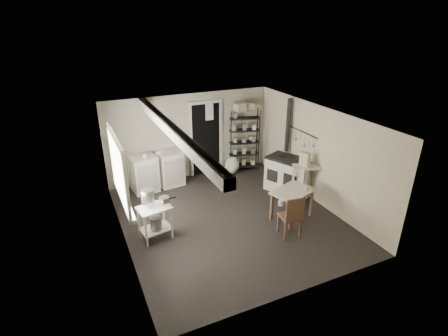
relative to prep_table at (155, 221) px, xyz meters
name	(u,v)px	position (x,y,z in m)	size (l,w,h in m)	color
floor	(230,218)	(1.66, 0.06, -0.40)	(5.00, 5.00, 0.00)	black
ceiling	(230,117)	(1.66, 0.06, 1.90)	(5.00, 5.00, 0.00)	silver
wall_back	(190,136)	(1.66, 2.56, 0.75)	(4.50, 0.02, 2.30)	#B0AC96
wall_front	(302,233)	(1.66, -2.44, 0.75)	(4.50, 0.02, 2.30)	#B0AC96
wall_left	(120,192)	(-0.59, 0.06, 0.75)	(0.02, 5.00, 2.30)	#B0AC96
wall_right	(317,155)	(3.91, 0.06, 0.75)	(0.02, 5.00, 2.30)	#B0AC96
window	(117,170)	(-0.56, 0.26, 1.10)	(0.12, 1.76, 1.28)	silver
doorway	(206,140)	(2.11, 2.53, 0.60)	(0.96, 0.10, 2.08)	silver
ceiling_beam	(171,130)	(0.46, 0.06, 1.80)	(0.18, 5.00, 0.18)	silver
wallpaper_panel	(317,155)	(3.90, 0.06, 0.75)	(0.01, 5.00, 2.30)	beige
utensil_rail	(301,131)	(3.85, 0.66, 1.15)	(0.06, 1.20, 0.44)	#ABABAE
prep_table	(155,221)	(0.00, 0.00, 0.00)	(0.62, 0.45, 0.71)	silver
stockpot	(148,196)	(-0.09, 0.08, 0.54)	(0.25, 0.25, 0.27)	#ABABAE
saucepan	(164,200)	(0.21, -0.03, 0.45)	(0.20, 0.20, 0.11)	#ABABAE
bucket	(156,223)	(0.00, -0.05, -0.02)	(0.24, 0.24, 0.26)	#ABABAE
base_cabinets	(157,171)	(0.63, 2.24, 0.06)	(1.40, 0.60, 0.92)	silver
mixing_bowl	(159,154)	(0.70, 2.17, 0.55)	(0.26, 0.26, 0.06)	white
counter_cup	(145,156)	(0.32, 2.09, 0.57)	(0.13, 0.13, 0.10)	white
shelf_rack	(244,138)	(3.21, 2.37, 0.55)	(0.84, 0.33, 1.77)	black
shelf_jar	(233,124)	(2.89, 2.43, 0.97)	(0.09, 0.09, 0.20)	white
storage_box_a	(240,102)	(3.03, 2.32, 1.61)	(0.29, 0.26, 0.20)	beige
storage_box_b	(250,101)	(3.34, 2.36, 1.59)	(0.28, 0.26, 0.18)	beige
stove	(289,176)	(3.58, 0.62, 0.04)	(0.63, 1.13, 0.89)	silver
stovepipe	(288,125)	(3.78, 1.11, 1.19)	(0.12, 0.12, 1.51)	black
side_ledge	(304,185)	(3.61, 0.04, 0.03)	(0.60, 0.32, 0.93)	silver
oats_box	(304,162)	(3.59, 0.08, 0.61)	(0.13, 0.21, 0.32)	beige
work_table	(292,203)	(2.91, -0.48, -0.02)	(0.89, 0.63, 0.68)	beige
table_cup	(306,185)	(3.16, -0.58, 0.41)	(0.11, 0.11, 0.10)	white
chair	(290,214)	(2.49, -1.01, 0.08)	(0.38, 0.40, 0.93)	#503122
flour_sack	(232,166)	(2.74, 2.18, -0.16)	(0.43, 0.36, 0.51)	silver
floor_crock	(281,203)	(3.00, 0.08, -0.33)	(0.11, 0.11, 0.13)	white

